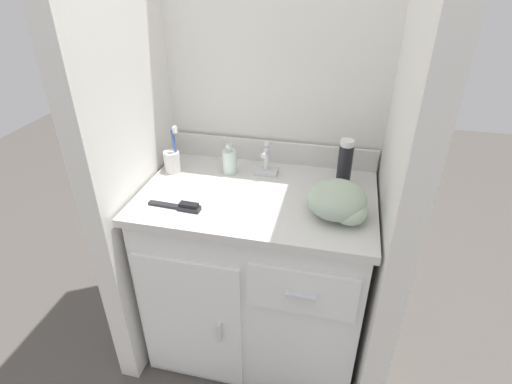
% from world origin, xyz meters
% --- Properties ---
extents(ground_plane, '(6.00, 6.00, 0.00)m').
position_xyz_m(ground_plane, '(0.00, 0.00, 0.00)').
color(ground_plane, '#4C4742').
extents(wall_back, '(1.05, 0.08, 2.20)m').
position_xyz_m(wall_back, '(0.00, 0.33, 1.10)').
color(wall_back, silver).
rests_on(wall_back, ground_plane).
extents(wall_left, '(0.08, 0.64, 2.20)m').
position_xyz_m(wall_left, '(-0.48, 0.00, 1.10)').
color(wall_left, silver).
rests_on(wall_left, ground_plane).
extents(wall_right, '(0.08, 0.64, 2.20)m').
position_xyz_m(wall_right, '(0.48, 0.00, 1.10)').
color(wall_right, silver).
rests_on(wall_right, ground_plane).
extents(vanity, '(0.87, 0.58, 0.79)m').
position_xyz_m(vanity, '(-0.00, -0.00, 0.41)').
color(vanity, white).
rests_on(vanity, ground_plane).
extents(backsplash, '(0.87, 0.02, 0.09)m').
position_xyz_m(backsplash, '(0.00, 0.27, 0.83)').
color(backsplash, silver).
rests_on(backsplash, vanity).
extents(sink_faucet, '(0.09, 0.09, 0.14)m').
position_xyz_m(sink_faucet, '(0.00, 0.15, 0.84)').
color(sink_faucet, silver).
rests_on(sink_faucet, vanity).
extents(toothbrush_cup, '(0.07, 0.07, 0.19)m').
position_xyz_m(toothbrush_cup, '(-0.37, 0.09, 0.84)').
color(toothbrush_cup, silver).
rests_on(toothbrush_cup, vanity).
extents(soap_dispenser, '(0.06, 0.06, 0.13)m').
position_xyz_m(soap_dispenser, '(-0.15, 0.13, 0.84)').
color(soap_dispenser, silver).
rests_on(soap_dispenser, vanity).
extents(shaving_cream_can, '(0.05, 0.05, 0.18)m').
position_xyz_m(shaving_cream_can, '(0.30, 0.14, 0.88)').
color(shaving_cream_can, black).
rests_on(shaving_cream_can, vanity).
extents(hairbrush, '(0.19, 0.04, 0.03)m').
position_xyz_m(hairbrush, '(-0.23, -0.17, 0.80)').
color(hairbrush, '#232328').
rests_on(hairbrush, vanity).
extents(hand_towel, '(0.20, 0.21, 0.11)m').
position_xyz_m(hand_towel, '(0.30, -0.08, 0.84)').
color(hand_towel, '#A8BCA3').
rests_on(hand_towel, vanity).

